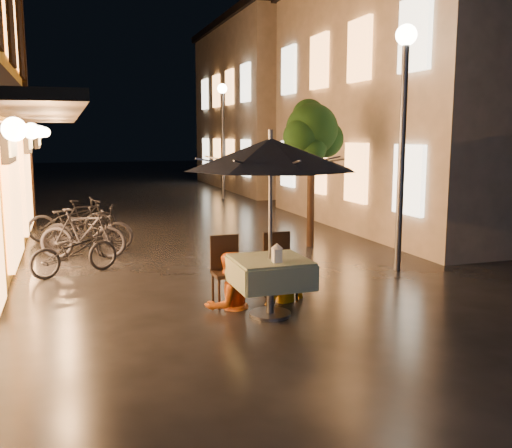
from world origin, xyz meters
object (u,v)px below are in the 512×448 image
object	(u,v)px
streetlamp_near	(404,104)
bicycle_0	(74,251)
person_yellow	(283,255)
patio_umbrella	(271,154)
table_lantern	(277,252)
person_orange	(228,254)
cafe_table	(270,273)

from	to	relation	value
streetlamp_near	bicycle_0	bearing A→B (deg)	165.12
person_yellow	patio_umbrella	bearing A→B (deg)	36.83
patio_umbrella	person_yellow	bearing A→B (deg)	55.29
streetlamp_near	table_lantern	distance (m)	4.13
table_lantern	person_yellow	bearing A→B (deg)	64.07
streetlamp_near	person_orange	distance (m)	4.24
streetlamp_near	person_yellow	size ratio (longest dim) A/B	3.09
person_orange	bicycle_0	bearing A→B (deg)	-70.38
patio_umbrella	table_lantern	world-z (taller)	patio_umbrella
table_lantern	person_orange	distance (m)	0.91
person_yellow	bicycle_0	bearing A→B (deg)	-60.72
person_orange	bicycle_0	distance (m)	3.34
person_yellow	table_lantern	bearing A→B (deg)	45.61
streetlamp_near	bicycle_0	xyz separation A→B (m)	(-5.48, 1.46, -2.50)
table_lantern	patio_umbrella	bearing A→B (deg)	90.00
streetlamp_near	person_yellow	bearing A→B (deg)	-156.63
bicycle_0	table_lantern	bearing A→B (deg)	-167.90
cafe_table	person_yellow	bearing A→B (deg)	55.29
cafe_table	person_orange	size ratio (longest dim) A/B	0.65
streetlamp_near	person_orange	world-z (taller)	streetlamp_near
person_orange	cafe_table	bearing A→B (deg)	110.40
table_lantern	person_yellow	size ratio (longest dim) A/B	0.18
patio_umbrella	table_lantern	xyz separation A→B (m)	(0.00, -0.25, -1.23)
cafe_table	patio_umbrella	world-z (taller)	patio_umbrella
cafe_table	person_orange	distance (m)	0.71
bicycle_0	cafe_table	bearing A→B (deg)	-165.84
streetlamp_near	patio_umbrella	bearing A→B (deg)	-150.45
streetlamp_near	table_lantern	xyz separation A→B (m)	(-3.03, -1.97, -2.00)
patio_umbrella	bicycle_0	size ratio (longest dim) A/B	1.56
bicycle_0	streetlamp_near	bearing A→B (deg)	-128.35
person_yellow	bicycle_0	distance (m)	3.86
streetlamp_near	person_yellow	xyz separation A→B (m)	(-2.63, -1.13, -2.23)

